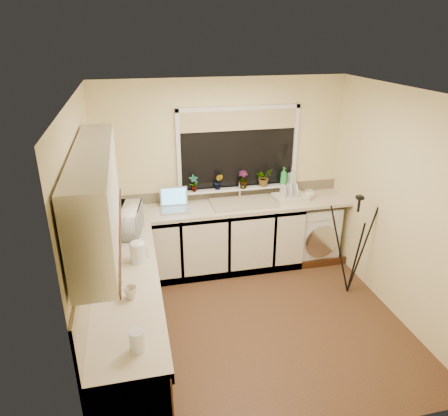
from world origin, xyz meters
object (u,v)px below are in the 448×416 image
(steel_jar, at_px, (118,288))
(soap_bottle_green, at_px, (284,176))
(kettle, at_px, (138,253))
(microwave, at_px, (124,220))
(plant_b, at_px, (218,182))
(glass_jug, at_px, (137,341))
(plant_a, at_px, (194,184))
(cup_back, at_px, (309,194))
(soap_bottle_clear, at_px, (292,176))
(plant_d, at_px, (264,177))
(cup_left, at_px, (131,293))
(washing_machine, at_px, (313,231))
(plant_c, at_px, (243,179))
(tripod, at_px, (353,246))
(laptop, at_px, (174,204))
(dish_rack, at_px, (290,198))

(steel_jar, bearing_deg, soap_bottle_green, 41.07)
(kettle, xyz_separation_m, microwave, (-0.12, 0.69, 0.05))
(soap_bottle_green, bearing_deg, plant_b, 179.23)
(glass_jug, bearing_deg, plant_a, 72.63)
(kettle, relative_size, cup_back, 1.41)
(plant_b, height_order, soap_bottle_clear, plant_b)
(steel_jar, bearing_deg, plant_d, 45.13)
(glass_jug, bearing_deg, microwave, 92.07)
(plant_d, bearing_deg, glass_jug, -123.77)
(kettle, xyz_separation_m, plant_d, (1.71, 1.39, 0.17))
(kettle, relative_size, soap_bottle_clear, 0.97)
(cup_left, bearing_deg, soap_bottle_clear, 42.47)
(washing_machine, relative_size, soap_bottle_clear, 3.99)
(kettle, height_order, cup_back, kettle)
(glass_jug, relative_size, soap_bottle_green, 0.66)
(plant_c, relative_size, plant_d, 0.99)
(tripod, distance_m, plant_c, 1.61)
(plant_b, distance_m, soap_bottle_clear, 1.01)
(laptop, distance_m, plant_d, 1.24)
(kettle, relative_size, dish_rack, 0.46)
(washing_machine, height_order, cup_back, cup_back)
(tripod, distance_m, plant_a, 2.09)
(microwave, distance_m, cup_left, 1.28)
(laptop, bearing_deg, cup_left, -104.11)
(laptop, relative_size, steel_jar, 3.41)
(glass_jug, xyz_separation_m, microwave, (-0.07, 1.92, 0.07))
(plant_a, relative_size, cup_back, 1.59)
(tripod, bearing_deg, dish_rack, 103.05)
(kettle, relative_size, plant_d, 0.83)
(laptop, distance_m, soap_bottle_green, 1.51)
(laptop, height_order, plant_d, plant_d)
(soap_bottle_green, bearing_deg, microwave, -161.66)
(kettle, distance_m, microwave, 0.70)
(plant_c, height_order, soap_bottle_clear, plant_c)
(washing_machine, height_order, kettle, kettle)
(washing_machine, height_order, soap_bottle_green, soap_bottle_green)
(laptop, bearing_deg, soap_bottle_green, 9.09)
(plant_d, bearing_deg, tripod, -55.29)
(dish_rack, relative_size, steel_jar, 3.98)
(cup_left, bearing_deg, soap_bottle_green, 43.75)
(plant_b, bearing_deg, tripod, -38.67)
(glass_jug, distance_m, soap_bottle_green, 3.31)
(kettle, distance_m, glass_jug, 1.23)
(plant_b, bearing_deg, cup_back, -10.00)
(laptop, xyz_separation_m, cup_left, (-0.57, -1.83, -0.02))
(steel_jar, distance_m, plant_b, 2.29)
(glass_jug, height_order, plant_b, plant_b)
(plant_b, relative_size, plant_d, 0.90)
(plant_b, height_order, cup_left, plant_b)
(dish_rack, height_order, tripod, tripod)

